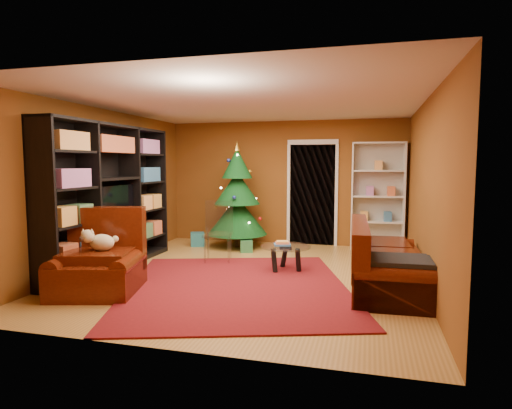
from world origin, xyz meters
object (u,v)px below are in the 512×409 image
(white_bookshelf, at_px, (378,196))
(sofa, at_px, (388,255))
(rug, at_px, (237,286))
(dog, at_px, (102,242))
(gift_box_green, at_px, (246,246))
(gift_box_teal, at_px, (197,239))
(acrylic_chair, at_px, (218,235))
(christmas_tree, at_px, (237,196))
(coffee_table, at_px, (286,258))
(armchair, at_px, (97,259))
(media_unit, at_px, (110,197))

(white_bookshelf, height_order, sofa, white_bookshelf)
(rug, distance_m, dog, 1.90)
(white_bookshelf, relative_size, dog, 5.45)
(gift_box_green, bearing_deg, dog, -110.93)
(white_bookshelf, bearing_deg, gift_box_green, -161.52)
(gift_box_teal, relative_size, white_bookshelf, 0.13)
(rug, height_order, acrylic_chair, acrylic_chair)
(christmas_tree, xyz_separation_m, gift_box_green, (0.32, -0.45, -0.93))
(gift_box_green, height_order, sofa, sofa)
(christmas_tree, xyz_separation_m, sofa, (2.86, -2.30, -0.59))
(rug, height_order, coffee_table, coffee_table)
(christmas_tree, height_order, armchair, christmas_tree)
(media_unit, relative_size, white_bookshelf, 1.39)
(dog, bearing_deg, white_bookshelf, 32.53)
(rug, distance_m, media_unit, 2.60)
(sofa, bearing_deg, media_unit, 87.24)
(coffee_table, height_order, acrylic_chair, acrylic_chair)
(rug, relative_size, gift_box_teal, 12.48)
(armchair, relative_size, coffee_table, 1.44)
(rug, distance_m, coffee_table, 1.16)
(gift_box_green, xyz_separation_m, sofa, (2.54, -1.85, 0.34))
(media_unit, distance_m, acrylic_chair, 1.88)
(armchair, bearing_deg, dog, 45.00)
(media_unit, xyz_separation_m, dog, (0.62, -1.15, -0.50))
(gift_box_teal, distance_m, dog, 3.34)
(media_unit, bearing_deg, christmas_tree, 58.05)
(media_unit, relative_size, sofa, 1.42)
(white_bookshelf, relative_size, coffee_table, 2.76)
(christmas_tree, distance_m, gift_box_teal, 1.24)
(gift_box_teal, xyz_separation_m, dog, (0.02, -3.30, 0.52))
(media_unit, distance_m, gift_box_teal, 2.45)
(rug, distance_m, gift_box_green, 2.37)
(media_unit, xyz_separation_m, white_bookshelf, (4.19, 2.74, -0.10))
(gift_box_green, height_order, coffee_table, coffee_table)
(coffee_table, bearing_deg, white_bookshelf, 57.13)
(media_unit, height_order, dog, media_unit)
(gift_box_green, relative_size, armchair, 0.21)
(coffee_table, relative_size, acrylic_chair, 0.83)
(armchair, height_order, acrylic_chair, acrylic_chair)
(christmas_tree, height_order, white_bookshelf, white_bookshelf)
(sofa, relative_size, acrylic_chair, 2.23)
(gift_box_teal, bearing_deg, dog, -89.59)
(dog, bearing_deg, rug, 6.72)
(media_unit, relative_size, christmas_tree, 1.40)
(white_bookshelf, relative_size, acrylic_chair, 2.29)
(gift_box_green, relative_size, sofa, 0.11)
(gift_box_green, height_order, dog, dog)
(gift_box_green, xyz_separation_m, armchair, (-1.17, -3.03, 0.33))
(media_unit, xyz_separation_m, acrylic_chair, (1.51, 0.89, -0.68))
(media_unit, xyz_separation_m, armchair, (0.59, -1.21, -0.72))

